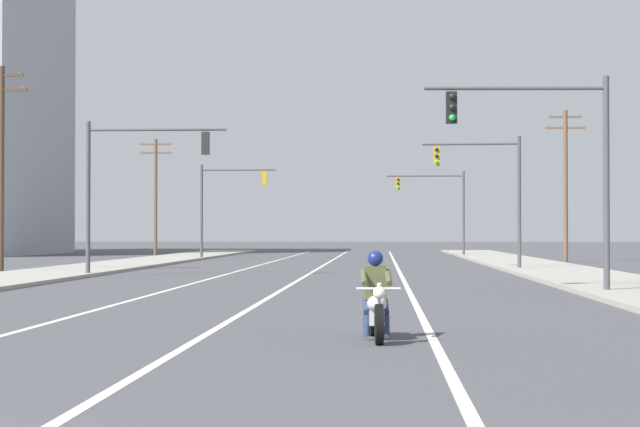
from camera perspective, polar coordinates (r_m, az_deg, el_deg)
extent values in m
cube|color=beige|center=(52.02, -0.22, -2.90)|extent=(0.16, 100.00, 0.01)
cube|color=beige|center=(52.33, -3.98, -2.89)|extent=(0.16, 100.00, 0.01)
cube|color=beige|center=(51.95, 4.03, -2.90)|extent=(0.16, 100.00, 0.01)
cube|color=#9E998E|center=(47.58, 12.49, -2.98)|extent=(4.40, 110.00, 0.14)
cube|color=#9E998E|center=(48.84, -12.97, -2.92)|extent=(4.40, 110.00, 0.14)
cylinder|color=black|center=(17.56, 3.04, -5.67)|extent=(0.16, 0.65, 0.64)
cylinder|color=black|center=(19.10, 2.76, -5.29)|extent=(0.16, 0.65, 0.64)
cylinder|color=silver|center=(17.63, 3.02, -4.63)|extent=(0.09, 0.33, 0.68)
sphere|color=white|center=(17.47, 3.05, -4.05)|extent=(0.20, 0.20, 0.20)
cylinder|color=silver|center=(17.67, 3.01, -3.86)|extent=(0.70, 0.09, 0.04)
ellipsoid|color=#B7BABF|center=(18.19, 2.91, -4.63)|extent=(0.35, 0.58, 0.28)
cube|color=silver|center=(18.32, 2.89, -5.32)|extent=(0.27, 0.45, 0.24)
cube|color=black|center=(18.63, 2.83, -4.72)|extent=(0.31, 0.54, 0.12)
cube|color=#B7BABF|center=(19.03, 2.76, -4.40)|extent=(0.22, 0.37, 0.08)
cylinder|color=silver|center=(18.72, 2.39, -5.44)|extent=(0.11, 0.55, 0.08)
cube|color=#4C512D|center=(18.57, 2.84, -3.56)|extent=(0.37, 0.26, 0.56)
sphere|color=navy|center=(18.54, 2.84, -2.30)|extent=(0.26, 0.26, 0.26)
cylinder|color=navy|center=(18.46, 3.30, -4.76)|extent=(0.17, 0.45, 0.30)
cylinder|color=navy|center=(18.31, 3.40, -5.73)|extent=(0.12, 0.16, 0.35)
cylinder|color=#4C512D|center=(18.32, 3.51, -3.28)|extent=(0.13, 0.53, 0.27)
cylinder|color=navy|center=(18.44, 2.43, -4.76)|extent=(0.17, 0.45, 0.30)
cylinder|color=navy|center=(18.29, 2.39, -5.74)|extent=(0.12, 0.16, 0.35)
cylinder|color=#4C512D|center=(18.30, 2.26, -3.29)|extent=(0.13, 0.53, 0.27)
cylinder|color=#47474C|center=(32.63, 14.41, 1.42)|extent=(0.18, 0.18, 6.20)
cylinder|color=#47474C|center=(32.33, 9.92, 6.31)|extent=(5.16, 0.36, 0.11)
cube|color=black|center=(32.02, 6.73, 5.39)|extent=(0.31, 0.25, 0.90)
sphere|color=black|center=(31.90, 6.76, 5.95)|extent=(0.18, 0.18, 0.18)
sphere|color=black|center=(31.86, 6.76, 5.42)|extent=(0.18, 0.18, 0.18)
sphere|color=green|center=(31.83, 6.76, 4.88)|extent=(0.18, 0.18, 0.18)
cylinder|color=#47474C|center=(45.48, -11.75, 0.74)|extent=(0.18, 0.18, 6.20)
cylinder|color=#47474C|center=(45.03, -8.31, 4.26)|extent=(5.54, 0.14, 0.11)
cube|color=black|center=(44.65, -5.87, 3.59)|extent=(0.30, 0.24, 0.90)
sphere|color=black|center=(44.83, -5.83, 3.95)|extent=(0.18, 0.18, 0.18)
sphere|color=black|center=(44.81, -5.84, 3.57)|extent=(0.18, 0.18, 0.18)
sphere|color=green|center=(44.79, -5.84, 3.19)|extent=(0.18, 0.18, 0.18)
cylinder|color=#47474C|center=(52.18, 10.13, 0.52)|extent=(0.18, 0.18, 6.20)
cylinder|color=#47474C|center=(52.21, 7.68, 3.54)|extent=(4.45, 0.34, 0.11)
cube|color=#B79319|center=(52.15, 5.97, 2.93)|extent=(0.31, 0.26, 0.90)
sphere|color=black|center=(52.02, 5.97, 3.27)|extent=(0.18, 0.18, 0.18)
sphere|color=black|center=(51.99, 5.97, 2.94)|extent=(0.18, 0.18, 0.18)
sphere|color=green|center=(51.97, 5.97, 2.61)|extent=(0.18, 0.18, 0.18)
cylinder|color=#47474C|center=(73.61, -6.07, 0.08)|extent=(0.18, 0.18, 6.20)
cylinder|color=#47474C|center=(73.40, -4.18, 2.23)|extent=(4.87, 0.17, 0.11)
cube|color=#B79319|center=(73.19, -2.85, 1.81)|extent=(0.30, 0.24, 0.90)
sphere|color=black|center=(73.36, -2.84, 2.04)|extent=(0.18, 0.18, 0.18)
sphere|color=black|center=(73.35, -2.84, 1.80)|extent=(0.18, 0.18, 0.18)
sphere|color=green|center=(73.33, -2.84, 1.57)|extent=(0.18, 0.18, 0.18)
cylinder|color=#47474C|center=(81.37, 7.33, -0.01)|extent=(0.18, 0.18, 6.20)
cylinder|color=#47474C|center=(81.28, 5.38, 1.92)|extent=(5.56, 0.15, 0.11)
cube|color=#B79319|center=(81.19, 4.01, 1.54)|extent=(0.30, 0.24, 0.90)
sphere|color=black|center=(81.05, 4.01, 1.75)|extent=(0.18, 0.18, 0.18)
sphere|color=black|center=(81.03, 4.01, 1.54)|extent=(0.18, 0.18, 0.18)
sphere|color=green|center=(81.02, 4.01, 1.33)|extent=(0.18, 0.18, 0.18)
cylinder|color=#4C3828|center=(51.25, -15.96, 2.20)|extent=(0.26, 0.26, 9.10)
cube|color=#4C3828|center=(51.64, -15.93, 6.80)|extent=(1.97, 0.12, 0.12)
cylinder|color=slate|center=(51.39, -15.06, 6.95)|extent=(0.08, 0.08, 0.12)
cube|color=#4C3828|center=(51.56, -15.94, 6.08)|extent=(2.32, 0.12, 0.12)
cylinder|color=slate|center=(51.26, -14.90, 6.23)|extent=(0.08, 0.08, 0.12)
cylinder|color=brown|center=(67.26, 12.42, 1.38)|extent=(0.26, 0.26, 8.96)
cube|color=brown|center=(67.55, 12.41, 4.84)|extent=(1.92, 0.12, 0.12)
cylinder|color=slate|center=(67.43, 11.73, 4.93)|extent=(0.08, 0.08, 0.12)
cylinder|color=slate|center=(67.69, 13.09, 4.91)|extent=(0.08, 0.08, 0.12)
cube|color=brown|center=(67.48, 12.41, 4.29)|extent=(2.35, 0.12, 0.12)
cylinder|color=slate|center=(67.34, 11.58, 4.38)|extent=(0.08, 0.08, 0.12)
cylinder|color=slate|center=(67.66, 13.24, 4.36)|extent=(0.08, 0.08, 0.12)
cylinder|color=brown|center=(84.78, -8.39, 0.82)|extent=(0.26, 0.26, 8.78)
cube|color=brown|center=(85.00, -8.39, 3.51)|extent=(2.32, 0.12, 0.12)
cylinder|color=slate|center=(85.20, -9.03, 3.57)|extent=(0.08, 0.08, 0.12)
cylinder|color=slate|center=(84.82, -7.74, 3.59)|extent=(0.08, 0.08, 0.12)
cube|color=brown|center=(84.95, -8.39, 3.08)|extent=(2.35, 0.12, 0.12)
cylinder|color=slate|center=(85.16, -9.04, 3.13)|extent=(0.08, 0.08, 0.12)
cylinder|color=slate|center=(84.77, -7.73, 3.15)|extent=(0.08, 0.08, 0.12)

